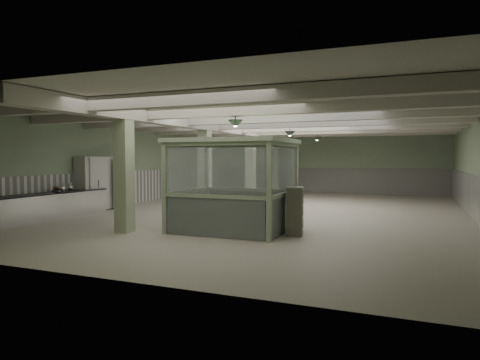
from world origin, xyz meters
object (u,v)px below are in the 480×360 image
at_px(prep_counter, 52,205).
at_px(filing_cabinet, 295,211).
at_px(walkin_cooler, 101,184).
at_px(guard_booth, 233,169).

bearing_deg(prep_counter, filing_cabinet, 0.73).
xyz_separation_m(walkin_cooler, guard_booth, (6.87, -2.43, 0.73)).
height_order(prep_counter, guard_booth, guard_booth).
height_order(prep_counter, filing_cabinet, filing_cabinet).
height_order(walkin_cooler, guard_booth, guard_booth).
distance_m(prep_counter, filing_cabinet, 8.65).
relative_size(prep_counter, filing_cabinet, 3.54).
bearing_deg(prep_counter, guard_booth, 1.45).
bearing_deg(guard_booth, prep_counter, -178.46).
bearing_deg(walkin_cooler, filing_cabinet, -15.95).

